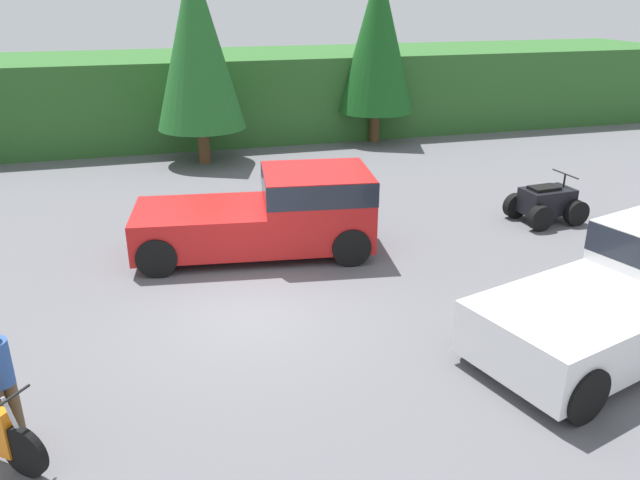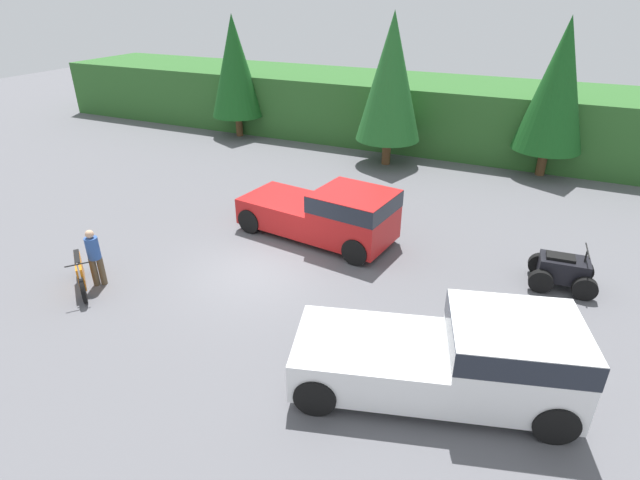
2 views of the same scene
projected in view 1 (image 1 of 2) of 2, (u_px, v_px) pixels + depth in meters
name	position (u px, v px, depth m)	size (l,w,h in m)	color
ground_plane	(252.00, 314.00, 11.76)	(80.00, 80.00, 0.00)	#5B5B60
hillside_backdrop	(184.00, 96.00, 25.44)	(44.00, 6.00, 3.23)	#2D6028
tree_mid_left	(197.00, 44.00, 20.48)	(3.00, 3.00, 6.81)	brown
tree_mid_right	(377.00, 39.00, 23.51)	(2.94, 2.94, 6.69)	brown
pickup_truck_red	(277.00, 211.00, 14.17)	(5.54, 2.89, 1.90)	red
quad_atv	(546.00, 203.00, 16.24)	(1.87, 1.38, 1.26)	black
rider_person	(0.00, 379.00, 8.19)	(0.50, 0.50, 1.73)	brown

